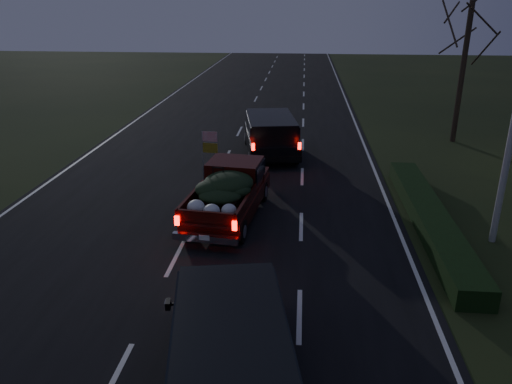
# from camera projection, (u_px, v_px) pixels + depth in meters

# --- Properties ---
(ground) EXTENTS (120.00, 120.00, 0.00)m
(ground) POSITION_uv_depth(u_px,v_px,m) (176.00, 258.00, 14.42)
(ground) COLOR black
(ground) RESTS_ON ground
(road_asphalt) EXTENTS (14.00, 120.00, 0.02)m
(road_asphalt) POSITION_uv_depth(u_px,v_px,m) (176.00, 258.00, 14.41)
(road_asphalt) COLOR black
(road_asphalt) RESTS_ON ground
(hedge_row) EXTENTS (1.00, 10.00, 0.60)m
(hedge_row) POSITION_uv_depth(u_px,v_px,m) (429.00, 217.00, 16.42)
(hedge_row) COLOR black
(hedge_row) RESTS_ON ground
(bare_tree_far) EXTENTS (3.60, 3.60, 7.00)m
(bare_tree_far) POSITION_uv_depth(u_px,v_px,m) (467.00, 38.00, 24.55)
(bare_tree_far) COLOR black
(bare_tree_far) RESTS_ON ground
(pickup_truck) EXTENTS (2.49, 5.23, 2.64)m
(pickup_truck) POSITION_uv_depth(u_px,v_px,m) (229.00, 190.00, 16.86)
(pickup_truck) COLOR #3E0D08
(pickup_truck) RESTS_ON ground
(lead_suv) EXTENTS (3.08, 5.63, 1.54)m
(lead_suv) POSITION_uv_depth(u_px,v_px,m) (271.00, 131.00, 23.71)
(lead_suv) COLOR black
(lead_suv) RESTS_ON ground
(rear_suv) EXTENTS (2.92, 5.25, 1.43)m
(rear_suv) POSITION_uv_depth(u_px,v_px,m) (230.00, 342.00, 9.19)
(rear_suv) COLOR black
(rear_suv) RESTS_ON ground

